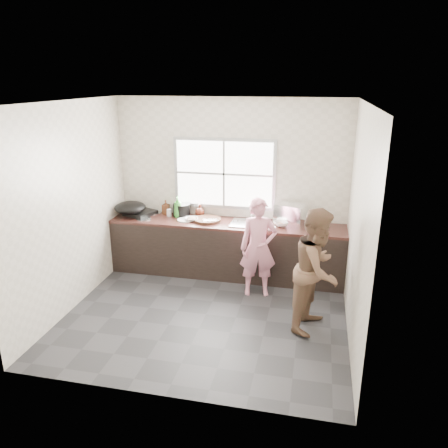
% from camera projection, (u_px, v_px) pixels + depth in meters
% --- Properties ---
extents(floor, '(3.60, 3.20, 0.01)m').
position_uv_depth(floor, '(206.00, 315.00, 5.75)').
color(floor, '#28282B').
rests_on(floor, ground).
extents(ceiling, '(3.60, 3.20, 0.01)m').
position_uv_depth(ceiling, '(203.00, 102.00, 4.89)').
color(ceiling, silver).
rests_on(ceiling, wall_back).
extents(wall_back, '(3.60, 0.01, 2.70)m').
position_uv_depth(wall_back, '(231.00, 186.00, 6.81)').
color(wall_back, beige).
rests_on(wall_back, ground).
extents(wall_left, '(0.01, 3.20, 2.70)m').
position_uv_depth(wall_left, '(71.00, 208.00, 5.68)').
color(wall_left, silver).
rests_on(wall_left, ground).
extents(wall_right, '(0.01, 3.20, 2.70)m').
position_uv_depth(wall_right, '(358.00, 227.00, 4.96)').
color(wall_right, beige).
rests_on(wall_right, ground).
extents(wall_front, '(3.60, 0.01, 2.70)m').
position_uv_depth(wall_front, '(158.00, 270.00, 3.83)').
color(wall_front, beige).
rests_on(wall_front, ground).
extents(cabinet, '(3.60, 0.62, 0.82)m').
position_uv_depth(cabinet, '(226.00, 250.00, 6.81)').
color(cabinet, black).
rests_on(cabinet, floor).
extents(countertop, '(3.60, 0.64, 0.04)m').
position_uv_depth(countertop, '(227.00, 224.00, 6.68)').
color(countertop, '#331915').
rests_on(countertop, cabinet).
extents(sink, '(0.55, 0.45, 0.02)m').
position_uv_depth(sink, '(249.00, 224.00, 6.60)').
color(sink, silver).
rests_on(sink, countertop).
extents(faucet, '(0.02, 0.02, 0.30)m').
position_uv_depth(faucet, '(251.00, 211.00, 6.74)').
color(faucet, silver).
rests_on(faucet, countertop).
extents(window_frame, '(1.60, 0.05, 1.10)m').
position_uv_depth(window_frame, '(224.00, 174.00, 6.75)').
color(window_frame, '#9EA0A5').
rests_on(window_frame, wall_back).
extents(window_glazing, '(1.50, 0.01, 1.00)m').
position_uv_depth(window_glazing, '(224.00, 174.00, 6.73)').
color(window_glazing, white).
rests_on(window_glazing, window_frame).
extents(woman, '(0.54, 0.41, 1.32)m').
position_uv_depth(woman, '(258.00, 251.00, 6.11)').
color(woman, pink).
rests_on(woman, floor).
extents(person_side, '(0.78, 0.89, 1.53)m').
position_uv_depth(person_side, '(317.00, 270.00, 5.24)').
color(person_side, brown).
rests_on(person_side, floor).
extents(cutting_board, '(0.49, 0.49, 0.04)m').
position_uv_depth(cutting_board, '(207.00, 220.00, 6.73)').
color(cutting_board, black).
rests_on(cutting_board, countertop).
extents(cleaver, '(0.24, 0.17, 0.01)m').
position_uv_depth(cleaver, '(210.00, 220.00, 6.64)').
color(cleaver, '#BBBDC3').
rests_on(cleaver, cutting_board).
extents(bowl_mince, '(0.26, 0.26, 0.05)m').
position_uv_depth(bowl_mince, '(192.00, 219.00, 6.74)').
color(bowl_mince, white).
rests_on(bowl_mince, countertop).
extents(bowl_crabs, '(0.24, 0.24, 0.06)m').
position_uv_depth(bowl_crabs, '(282.00, 224.00, 6.50)').
color(bowl_crabs, white).
rests_on(bowl_crabs, countertop).
extents(bowl_held, '(0.24, 0.24, 0.06)m').
position_uv_depth(bowl_held, '(270.00, 228.00, 6.33)').
color(bowl_held, white).
rests_on(bowl_held, countertop).
extents(black_pot, '(0.30, 0.30, 0.20)m').
position_uv_depth(black_pot, '(182.00, 210.00, 6.96)').
color(black_pot, black).
rests_on(black_pot, countertop).
extents(plate_food, '(0.27, 0.27, 0.02)m').
position_uv_depth(plate_food, '(185.00, 220.00, 6.75)').
color(plate_food, white).
rests_on(plate_food, countertop).
extents(bottle_green, '(0.13, 0.13, 0.34)m').
position_uv_depth(bottle_green, '(178.00, 207.00, 6.87)').
color(bottle_green, '#328A2D').
rests_on(bottle_green, countertop).
extents(bottle_brown_tall, '(0.10, 0.10, 0.21)m').
position_uv_depth(bottle_brown_tall, '(166.00, 208.00, 7.06)').
color(bottle_brown_tall, '#482412').
rests_on(bottle_brown_tall, countertop).
extents(bottle_brown_short, '(0.18, 0.18, 0.18)m').
position_uv_depth(bottle_brown_short, '(200.00, 211.00, 6.95)').
color(bottle_brown_short, '#481C12').
rests_on(bottle_brown_short, countertop).
extents(glass_jar, '(0.09, 0.09, 0.11)m').
position_uv_depth(glass_jar, '(169.00, 213.00, 6.96)').
color(glass_jar, silver).
rests_on(glass_jar, countertop).
extents(burner, '(0.53, 0.53, 0.06)m').
position_uv_depth(burner, '(140.00, 213.00, 7.04)').
color(burner, black).
rests_on(burner, countertop).
extents(wok, '(0.52, 0.52, 0.19)m').
position_uv_depth(wok, '(130.00, 208.00, 6.89)').
color(wok, black).
rests_on(wok, burner).
extents(dish_rack, '(0.50, 0.41, 0.32)m').
position_uv_depth(dish_rack, '(290.00, 215.00, 6.51)').
color(dish_rack, white).
rests_on(dish_rack, countertop).
extents(pot_lid_left, '(0.31, 0.31, 0.01)m').
position_uv_depth(pot_lid_left, '(144.00, 219.00, 6.81)').
color(pot_lid_left, silver).
rests_on(pot_lid_left, countertop).
extents(pot_lid_right, '(0.33, 0.33, 0.01)m').
position_uv_depth(pot_lid_right, '(153.00, 212.00, 7.14)').
color(pot_lid_right, silver).
rests_on(pot_lid_right, countertop).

